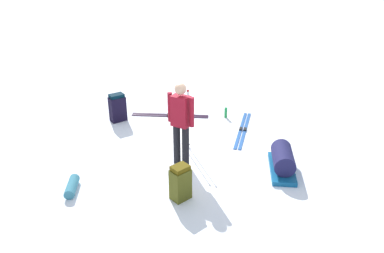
{
  "coord_description": "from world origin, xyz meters",
  "views": [
    {
      "loc": [
        -4.39,
        5.3,
        4.01
      ],
      "look_at": [
        0.0,
        0.0,
        0.7
      ],
      "focal_mm": 36.09,
      "sensor_mm": 36.0,
      "label": 1
    }
  ],
  "objects_px": {
    "sleeping_mat_rolled": "(72,186)",
    "backpack_bright": "(118,108)",
    "thermos_bottle": "(226,113)",
    "gear_sled": "(283,161)",
    "ski_poles_planted_near": "(185,116)",
    "ski_pair_near": "(170,115)",
    "skier_standing": "(181,121)",
    "backpack_large_dark": "(180,183)",
    "ski_pair_far": "(243,130)"
  },
  "relations": [
    {
      "from": "sleeping_mat_rolled",
      "to": "backpack_bright",
      "type": "bearing_deg",
      "value": -56.32
    },
    {
      "from": "backpack_bright",
      "to": "thermos_bottle",
      "type": "distance_m",
      "value": 2.68
    },
    {
      "from": "gear_sled",
      "to": "thermos_bottle",
      "type": "bearing_deg",
      "value": -30.83
    },
    {
      "from": "backpack_bright",
      "to": "ski_poles_planted_near",
      "type": "relative_size",
      "value": 0.53
    },
    {
      "from": "gear_sled",
      "to": "sleeping_mat_rolled",
      "type": "xyz_separation_m",
      "value": [
        2.55,
        2.98,
        -0.13
      ]
    },
    {
      "from": "gear_sled",
      "to": "sleeping_mat_rolled",
      "type": "bearing_deg",
      "value": 49.43
    },
    {
      "from": "backpack_bright",
      "to": "ski_poles_planted_near",
      "type": "distance_m",
      "value": 2.19
    },
    {
      "from": "ski_pair_near",
      "to": "ski_poles_planted_near",
      "type": "distance_m",
      "value": 1.83
    },
    {
      "from": "thermos_bottle",
      "to": "skier_standing",
      "type": "bearing_deg",
      "value": 104.45
    },
    {
      "from": "backpack_large_dark",
      "to": "backpack_bright",
      "type": "height_order",
      "value": "backpack_bright"
    },
    {
      "from": "ski_pair_far",
      "to": "backpack_large_dark",
      "type": "xyz_separation_m",
      "value": [
        -0.62,
        2.94,
        0.31
      ]
    },
    {
      "from": "ski_pair_near",
      "to": "sleeping_mat_rolled",
      "type": "bearing_deg",
      "value": 103.96
    },
    {
      "from": "ski_pair_far",
      "to": "thermos_bottle",
      "type": "xyz_separation_m",
      "value": [
        0.73,
        -0.34,
        0.12
      ]
    },
    {
      "from": "skier_standing",
      "to": "backpack_large_dark",
      "type": "distance_m",
      "value": 1.3
    },
    {
      "from": "gear_sled",
      "to": "skier_standing",
      "type": "bearing_deg",
      "value": 32.35
    },
    {
      "from": "ski_pair_near",
      "to": "sleeping_mat_rolled",
      "type": "xyz_separation_m",
      "value": [
        -0.88,
        3.52,
        0.08
      ]
    },
    {
      "from": "ski_poles_planted_near",
      "to": "sleeping_mat_rolled",
      "type": "relative_size",
      "value": 2.39
    },
    {
      "from": "skier_standing",
      "to": "thermos_bottle",
      "type": "bearing_deg",
      "value": -75.55
    },
    {
      "from": "skier_standing",
      "to": "ski_poles_planted_near",
      "type": "height_order",
      "value": "skier_standing"
    },
    {
      "from": "backpack_bright",
      "to": "gear_sled",
      "type": "distance_m",
      "value": 4.25
    },
    {
      "from": "ski_poles_planted_near",
      "to": "gear_sled",
      "type": "relative_size",
      "value": 1.12
    },
    {
      "from": "backpack_large_dark",
      "to": "gear_sled",
      "type": "bearing_deg",
      "value": -115.67
    },
    {
      "from": "sleeping_mat_rolled",
      "to": "ski_pair_far",
      "type": "bearing_deg",
      "value": -104.12
    },
    {
      "from": "gear_sled",
      "to": "sleeping_mat_rolled",
      "type": "relative_size",
      "value": 2.14
    },
    {
      "from": "ski_pair_near",
      "to": "ski_pair_far",
      "type": "distance_m",
      "value": 1.94
    },
    {
      "from": "ski_pair_near",
      "to": "ski_poles_planted_near",
      "type": "bearing_deg",
      "value": 144.17
    },
    {
      "from": "ski_pair_near",
      "to": "ski_poles_planted_near",
      "type": "height_order",
      "value": "ski_poles_planted_near"
    },
    {
      "from": "gear_sled",
      "to": "thermos_bottle",
      "type": "height_order",
      "value": "gear_sled"
    },
    {
      "from": "ski_poles_planted_near",
      "to": "gear_sled",
      "type": "distance_m",
      "value": 2.17
    },
    {
      "from": "ski_pair_far",
      "to": "ski_poles_planted_near",
      "type": "bearing_deg",
      "value": 70.62
    },
    {
      "from": "backpack_large_dark",
      "to": "backpack_bright",
      "type": "bearing_deg",
      "value": -23.52
    },
    {
      "from": "ski_poles_planted_near",
      "to": "backpack_bright",
      "type": "bearing_deg",
      "value": 0.99
    },
    {
      "from": "ski_pair_near",
      "to": "sleeping_mat_rolled",
      "type": "height_order",
      "value": "sleeping_mat_rolled"
    },
    {
      "from": "sleeping_mat_rolled",
      "to": "skier_standing",
      "type": "bearing_deg",
      "value": -114.85
    },
    {
      "from": "sleeping_mat_rolled",
      "to": "gear_sled",
      "type": "bearing_deg",
      "value": -130.57
    },
    {
      "from": "ski_poles_planted_near",
      "to": "backpack_large_dark",
      "type": "bearing_deg",
      "value": 127.76
    },
    {
      "from": "sleeping_mat_rolled",
      "to": "thermos_bottle",
      "type": "xyz_separation_m",
      "value": [
        -0.27,
        -4.34,
        0.04
      ]
    },
    {
      "from": "ski_poles_planted_near",
      "to": "gear_sled",
      "type": "xyz_separation_m",
      "value": [
        -2.06,
        -0.45,
        -0.51
      ]
    },
    {
      "from": "skier_standing",
      "to": "sleeping_mat_rolled",
      "type": "height_order",
      "value": "skier_standing"
    },
    {
      "from": "backpack_large_dark",
      "to": "backpack_bright",
      "type": "relative_size",
      "value": 0.93
    },
    {
      "from": "ski_pair_far",
      "to": "gear_sled",
      "type": "xyz_separation_m",
      "value": [
        -1.55,
        1.02,
        0.21
      ]
    },
    {
      "from": "skier_standing",
      "to": "ski_pair_near",
      "type": "bearing_deg",
      "value": -41.95
    },
    {
      "from": "backpack_large_dark",
      "to": "thermos_bottle",
      "type": "bearing_deg",
      "value": -67.5
    },
    {
      "from": "backpack_large_dark",
      "to": "thermos_bottle",
      "type": "relative_size",
      "value": 2.49
    },
    {
      "from": "skier_standing",
      "to": "backpack_bright",
      "type": "relative_size",
      "value": 2.44
    },
    {
      "from": "backpack_large_dark",
      "to": "ski_pair_near",
      "type": "bearing_deg",
      "value": -44.44
    },
    {
      "from": "skier_standing",
      "to": "backpack_bright",
      "type": "bearing_deg",
      "value": -12.49
    },
    {
      "from": "gear_sled",
      "to": "backpack_bright",
      "type": "bearing_deg",
      "value": 6.54
    },
    {
      "from": "backpack_bright",
      "to": "ski_poles_planted_near",
      "type": "height_order",
      "value": "ski_poles_planted_near"
    },
    {
      "from": "ski_pair_far",
      "to": "thermos_bottle",
      "type": "relative_size",
      "value": 7.07
    }
  ]
}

